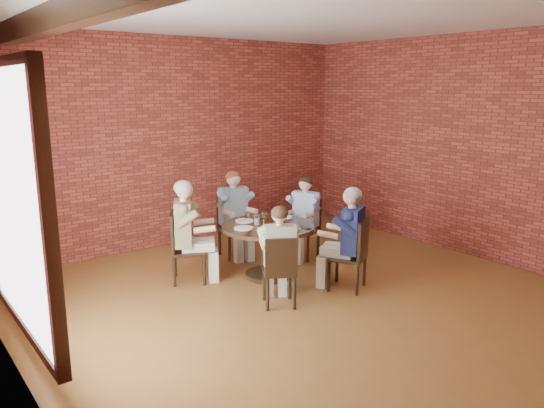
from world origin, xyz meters
TOP-DOWN VIEW (x-y plane):
  - floor at (0.00, 0.00)m, footprint 7.00×7.00m
  - ceiling at (0.00, 0.00)m, footprint 7.00×7.00m
  - wall_back at (0.00, 3.50)m, footprint 7.00×0.00m
  - wall_left at (-3.25, 0.00)m, footprint 0.00×7.00m
  - wall_right at (3.25, 0.00)m, footprint 0.00×7.00m
  - ceiling_beam at (-2.45, 0.00)m, footprint 0.22×6.90m
  - window at (-3.18, 0.40)m, footprint 0.10×2.16m
  - dining_table at (0.13, 1.21)m, footprint 1.28×1.28m
  - chair_a at (1.15, 1.58)m, footprint 0.51×0.51m
  - diner_a at (1.08, 1.56)m, footprint 0.73×0.67m
  - chair_b at (0.28, 2.34)m, footprint 0.48×0.48m
  - diner_b at (0.27, 2.26)m, footprint 0.62×0.72m
  - chair_c at (-0.91, 1.78)m, footprint 0.62×0.62m
  - diner_c at (-0.82, 1.74)m, footprint 0.88×0.83m
  - chair_d at (-0.39, 0.29)m, footprint 0.52×0.52m
  - diner_d at (-0.36, 0.35)m, footprint 0.70×0.74m
  - chair_e at (0.72, 0.15)m, footprint 0.60×0.60m
  - diner_e at (0.68, 0.23)m, footprint 0.80×0.85m
  - plate_a at (0.56, 1.41)m, footprint 0.26×0.26m
  - plate_b at (-0.02, 1.57)m, footprint 0.26×0.26m
  - plate_c at (-0.25, 1.26)m, footprint 0.26×0.26m
  - plate_d at (0.22, 0.83)m, footprint 0.26×0.26m
  - glass_a at (0.39, 1.20)m, footprint 0.07×0.07m
  - glass_b at (0.21, 1.41)m, footprint 0.07×0.07m
  - glass_c at (-0.02, 1.51)m, footprint 0.07×0.07m
  - glass_d at (0.01, 1.31)m, footprint 0.07×0.07m
  - glass_e at (-0.07, 1.08)m, footprint 0.07×0.07m
  - glass_f at (-0.05, 0.89)m, footprint 0.07×0.07m
  - smartphone at (0.42, 0.76)m, footprint 0.08×0.15m

SIDE VIEW (x-z plane):
  - floor at x=0.00m, z-range 0.00..0.00m
  - chair_d at x=-0.39m, z-range 0.04..0.93m
  - chair_a at x=1.15m, z-range 0.04..0.94m
  - chair_b at x=0.28m, z-range 0.04..0.98m
  - chair_e at x=0.72m, z-range 0.04..0.99m
  - chair_c at x=-0.91m, z-range 0.04..1.01m
  - dining_table at x=0.13m, z-range 0.15..0.90m
  - diner_d at x=-0.36m, z-range 0.00..1.24m
  - diner_a at x=1.08m, z-range 0.00..1.27m
  - diner_b at x=0.27m, z-range 0.00..1.34m
  - diner_e at x=0.68m, z-range 0.00..1.36m
  - diner_c at x=-0.82m, z-range 0.00..1.39m
  - smartphone at x=0.42m, z-range 0.75..0.76m
  - plate_a at x=0.56m, z-range 0.75..0.76m
  - plate_b at x=-0.02m, z-range 0.75..0.76m
  - plate_c at x=-0.25m, z-range 0.75..0.76m
  - plate_d at x=0.22m, z-range 0.75..0.76m
  - glass_a at x=0.39m, z-range 0.75..0.89m
  - glass_b at x=0.21m, z-range 0.75..0.89m
  - glass_c at x=-0.02m, z-range 0.75..0.89m
  - glass_d at x=0.01m, z-range 0.75..0.89m
  - glass_e at x=-0.07m, z-range 0.75..0.89m
  - glass_f at x=-0.05m, z-range 0.75..0.89m
  - window at x=-3.18m, z-range 0.47..2.83m
  - wall_back at x=0.00m, z-range -1.80..5.20m
  - wall_left at x=-3.25m, z-range -1.80..5.20m
  - wall_right at x=3.25m, z-range -1.80..5.20m
  - ceiling_beam at x=-2.45m, z-range 3.14..3.40m
  - ceiling at x=0.00m, z-range 3.40..3.40m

